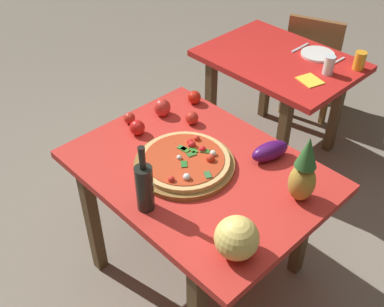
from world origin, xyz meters
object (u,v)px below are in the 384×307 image
(knife_utensil, at_px, (336,62))
(wine_bottle, at_px, (145,187))
(melon, at_px, (237,238))
(tomato_by_bottle, at_px, (192,118))
(eggplant, at_px, (270,151))
(tomato_beside_pepper, at_px, (129,118))
(fork_utensil, at_px, (300,48))
(drinking_glass_water, at_px, (329,65))
(pizza_board, at_px, (184,164))
(dinner_plate, at_px, (318,54))
(napkin_folded, at_px, (310,80))
(tomato_near_board, at_px, (137,128))
(background_table, at_px, (278,74))
(drinking_glass_juice, at_px, (360,61))
(pizza, at_px, (185,160))
(bell_pepper, at_px, (162,108))
(tomato_at_corner, at_px, (194,97))
(dining_chair, at_px, (313,60))
(pineapple_left, at_px, (304,172))
(display_table, at_px, (198,182))

(knife_utensil, bearing_deg, wine_bottle, -82.40)
(melon, relative_size, tomato_by_bottle, 2.47)
(melon, bearing_deg, eggplant, 116.58)
(wine_bottle, bearing_deg, tomato_beside_pepper, 148.37)
(melon, height_order, fork_utensil, melon)
(drinking_glass_water, bearing_deg, tomato_by_bottle, -101.56)
(tomato_beside_pepper, bearing_deg, pizza_board, -4.13)
(melon, bearing_deg, dinner_plate, 114.21)
(eggplant, distance_m, napkin_folded, 0.81)
(tomato_near_board, bearing_deg, drinking_glass_water, 75.28)
(background_table, height_order, melon, melon)
(drinking_glass_juice, bearing_deg, melon, -74.88)
(fork_utensil, bearing_deg, drinking_glass_water, -26.06)
(pizza_board, height_order, drinking_glass_water, drinking_glass_water)
(pizza, relative_size, dinner_plate, 1.95)
(bell_pepper, xyz_separation_m, tomato_by_bottle, (0.17, 0.06, -0.01))
(knife_utensil, bearing_deg, tomato_at_corner, -103.95)
(dining_chair, xyz_separation_m, drinking_glass_water, (0.43, -0.55, 0.33))
(tomato_at_corner, bearing_deg, background_table, 89.96)
(dining_chair, height_order, pineapple_left, pineapple_left)
(pizza, xyz_separation_m, melon, (0.51, -0.21, 0.05))
(display_table, bearing_deg, dinner_plate, 100.97)
(knife_utensil, bearing_deg, display_table, -82.36)
(melon, bearing_deg, background_table, 121.90)
(background_table, bearing_deg, tomato_beside_pepper, -94.90)
(display_table, bearing_deg, wine_bottle, -85.00)
(tomato_beside_pepper, xyz_separation_m, dinner_plate, (0.25, 1.37, -0.02))
(fork_utensil, bearing_deg, tomato_by_bottle, -83.42)
(melon, bearing_deg, wine_bottle, -167.91)
(wine_bottle, distance_m, napkin_folded, 1.40)
(pineapple_left, distance_m, knife_utensil, 1.32)
(pizza_board, relative_size, dinner_plate, 2.17)
(pizza, distance_m, drinking_glass_juice, 1.43)
(tomato_beside_pepper, bearing_deg, tomato_near_board, -16.68)
(tomato_by_bottle, bearing_deg, melon, -32.76)
(background_table, relative_size, fork_utensil, 5.53)
(tomato_near_board, height_order, dinner_plate, tomato_near_board)
(dining_chair, bearing_deg, display_table, 85.82)
(pizza, relative_size, tomato_beside_pepper, 6.98)
(display_table, xyz_separation_m, drinking_glass_juice, (0.02, 1.39, 0.15))
(eggplant, xyz_separation_m, napkin_folded, (-0.29, 0.75, -0.04))
(eggplant, distance_m, dinner_plate, 1.16)
(wine_bottle, xyz_separation_m, drinking_glass_water, (-0.11, 1.54, -0.06))
(background_table, distance_m, tomato_near_board, 1.20)
(pizza, relative_size, bell_pepper, 4.32)
(tomato_near_board, xyz_separation_m, drinking_glass_juice, (0.43, 1.43, 0.02))
(melon, bearing_deg, display_table, 151.38)
(background_table, distance_m, eggplant, 1.06)
(background_table, bearing_deg, drinking_glass_juice, 28.42)
(pineapple_left, bearing_deg, tomato_beside_pepper, -169.13)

